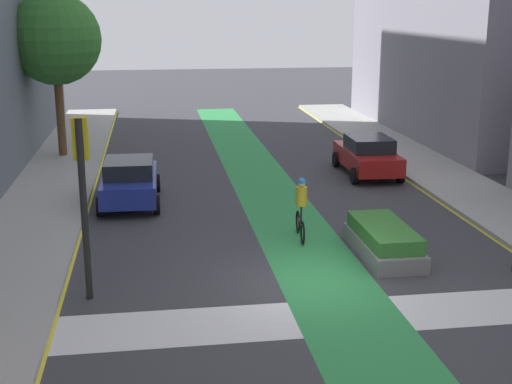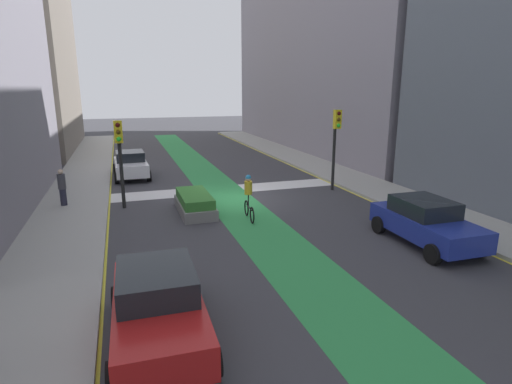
{
  "view_description": "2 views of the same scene",
  "coord_description": "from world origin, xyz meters",
  "px_view_note": "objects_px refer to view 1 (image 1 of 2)",
  "views": [
    {
      "loc": [
        -3.73,
        -15.61,
        6.59
      ],
      "look_at": [
        -0.81,
        3.91,
        1.3
      ],
      "focal_mm": 48.99,
      "sensor_mm": 36.0,
      "label": 1
    },
    {
      "loc": [
        5.2,
        18.9,
        5.27
      ],
      "look_at": [
        -0.14,
        2.56,
        0.93
      ],
      "focal_mm": 28.93,
      "sensor_mm": 36.0,
      "label": 2
    }
  ],
  "objects_px": {
    "street_tree_near": "(55,39)",
    "median_planter": "(384,241)",
    "car_blue_left_far": "(130,181)",
    "traffic_signal_near_left": "(82,174)",
    "cyclist_in_lane": "(301,207)",
    "car_red_right_far": "(368,155)"
  },
  "relations": [
    {
      "from": "car_red_right_far",
      "to": "median_planter",
      "type": "height_order",
      "value": "car_red_right_far"
    },
    {
      "from": "car_red_right_far",
      "to": "cyclist_in_lane",
      "type": "height_order",
      "value": "cyclist_in_lane"
    },
    {
      "from": "street_tree_near",
      "to": "median_planter",
      "type": "relative_size",
      "value": 2.15
    },
    {
      "from": "car_blue_left_far",
      "to": "car_red_right_far",
      "type": "height_order",
      "value": "same"
    },
    {
      "from": "car_blue_left_far",
      "to": "cyclist_in_lane",
      "type": "xyz_separation_m",
      "value": [
        4.98,
        -4.59,
        0.17
      ]
    },
    {
      "from": "car_blue_left_far",
      "to": "car_red_right_far",
      "type": "bearing_deg",
      "value": 17.15
    },
    {
      "from": "car_red_right_far",
      "to": "traffic_signal_near_left",
      "type": "bearing_deg",
      "value": -132.99
    },
    {
      "from": "median_planter",
      "to": "car_blue_left_far",
      "type": "bearing_deg",
      "value": 138.16
    },
    {
      "from": "traffic_signal_near_left",
      "to": "street_tree_near",
      "type": "bearing_deg",
      "value": 98.61
    },
    {
      "from": "street_tree_near",
      "to": "median_planter",
      "type": "bearing_deg",
      "value": -54.48
    },
    {
      "from": "cyclist_in_lane",
      "to": "car_blue_left_far",
      "type": "bearing_deg",
      "value": 137.36
    },
    {
      "from": "car_blue_left_far",
      "to": "median_planter",
      "type": "distance_m",
      "value": 9.33
    },
    {
      "from": "car_blue_left_far",
      "to": "street_tree_near",
      "type": "xyz_separation_m",
      "value": [
        -3.15,
        7.91,
        4.38
      ]
    },
    {
      "from": "street_tree_near",
      "to": "car_red_right_far",
      "type": "bearing_deg",
      "value": -22.04
    },
    {
      "from": "cyclist_in_lane",
      "to": "median_planter",
      "type": "bearing_deg",
      "value": -39.72
    },
    {
      "from": "car_red_right_far",
      "to": "street_tree_near",
      "type": "bearing_deg",
      "value": 157.96
    },
    {
      "from": "car_red_right_far",
      "to": "street_tree_near",
      "type": "distance_m",
      "value": 14.13
    },
    {
      "from": "traffic_signal_near_left",
      "to": "median_planter",
      "type": "relative_size",
      "value": 1.29
    },
    {
      "from": "car_blue_left_far",
      "to": "median_planter",
      "type": "bearing_deg",
      "value": -41.84
    },
    {
      "from": "traffic_signal_near_left",
      "to": "street_tree_near",
      "type": "distance_m",
      "value": 16.17
    },
    {
      "from": "traffic_signal_near_left",
      "to": "cyclist_in_lane",
      "type": "relative_size",
      "value": 2.27
    },
    {
      "from": "car_blue_left_far",
      "to": "car_red_right_far",
      "type": "relative_size",
      "value": 1.0
    }
  ]
}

